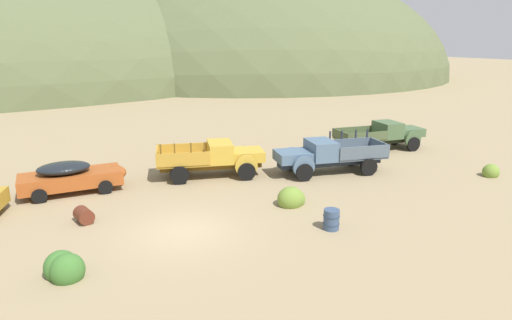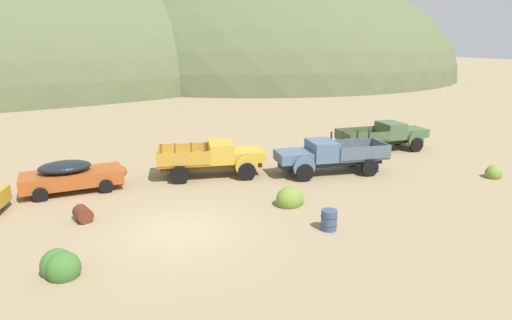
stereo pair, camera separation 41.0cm
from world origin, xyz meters
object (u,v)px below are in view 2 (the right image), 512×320
(truck_weathered_green, at_px, (389,136))
(oil_drum_tipped, at_px, (83,214))
(car_oxide_orange, at_px, (75,175))
(truck_faded_yellow, at_px, (219,158))
(oil_drum_foreground, at_px, (329,220))
(truck_chalk_blue, at_px, (323,156))

(truck_weathered_green, bearing_deg, oil_drum_tipped, -161.22)
(car_oxide_orange, relative_size, truck_faded_yellow, 0.82)
(oil_drum_foreground, bearing_deg, truck_chalk_blue, 58.30)
(oil_drum_tipped, bearing_deg, oil_drum_foreground, -29.98)
(car_oxide_orange, height_order, oil_drum_foreground, car_oxide_orange)
(truck_faded_yellow, relative_size, oil_drum_tipped, 6.40)
(oil_drum_tipped, height_order, oil_drum_foreground, oil_drum_foreground)
(oil_drum_tipped, relative_size, oil_drum_foreground, 1.15)
(truck_chalk_blue, relative_size, truck_weathered_green, 1.01)
(truck_faded_yellow, bearing_deg, oil_drum_foreground, -65.51)
(truck_chalk_blue, height_order, oil_drum_tipped, truck_chalk_blue)
(truck_weathered_green, relative_size, oil_drum_tipped, 6.70)
(truck_faded_yellow, xyz_separation_m, oil_drum_tipped, (-7.31, -3.54, -0.68))
(truck_faded_yellow, height_order, oil_drum_tipped, truck_faded_yellow)
(car_oxide_orange, distance_m, oil_drum_foreground, 12.67)
(truck_chalk_blue, bearing_deg, truck_faded_yellow, -10.97)
(truck_chalk_blue, distance_m, oil_drum_tipped, 12.76)
(car_oxide_orange, distance_m, oil_drum_tipped, 4.19)
(truck_weathered_green, xyz_separation_m, oil_drum_foreground, (-11.01, -9.12, -0.58))
(truck_faded_yellow, xyz_separation_m, truck_chalk_blue, (5.36, -2.15, 0.00))
(truck_faded_yellow, relative_size, oil_drum_foreground, 7.36)
(oil_drum_tipped, distance_m, oil_drum_foreground, 10.06)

